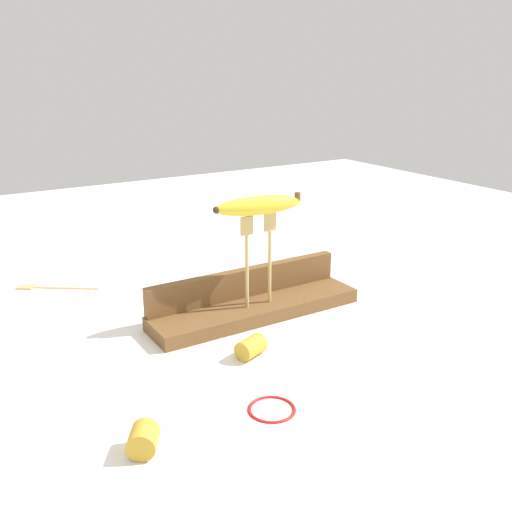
# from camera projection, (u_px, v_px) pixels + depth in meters

# --- Properties ---
(ground_plane) EXTENTS (3.00, 3.00, 0.00)m
(ground_plane) POSITION_uv_depth(u_px,v_px,m) (256.00, 315.00, 1.19)
(ground_plane) COLOR silver
(wooden_board) EXTENTS (0.45, 0.11, 0.03)m
(wooden_board) POSITION_uv_depth(u_px,v_px,m) (256.00, 309.00, 1.18)
(wooden_board) COLOR brown
(wooden_board) RESTS_ON ground
(board_backstop) EXTENTS (0.44, 0.02, 0.06)m
(board_backstop) POSITION_uv_depth(u_px,v_px,m) (245.00, 282.00, 1.20)
(board_backstop) COLOR brown
(board_backstop) RESTS_ON wooden_board
(fork_stand_center) EXTENTS (0.08, 0.01, 0.19)m
(fork_stand_center) POSITION_uv_depth(u_px,v_px,m) (258.00, 252.00, 1.14)
(fork_stand_center) COLOR tan
(fork_stand_center) RESTS_ON wooden_board
(banana_raised_center) EXTENTS (0.19, 0.06, 0.04)m
(banana_raised_center) POSITION_uv_depth(u_px,v_px,m) (259.00, 205.00, 1.11)
(banana_raised_center) COLOR yellow
(banana_raised_center) RESTS_ON fork_stand_center
(fork_fallen_near) EXTENTS (0.16, 0.12, 0.01)m
(fork_fallen_near) POSITION_uv_depth(u_px,v_px,m) (47.00, 287.00, 1.33)
(fork_fallen_near) COLOR tan
(fork_fallen_near) RESTS_ON ground
(banana_chunk_near) EXTENTS (0.06, 0.05, 0.04)m
(banana_chunk_near) POSITION_uv_depth(u_px,v_px,m) (251.00, 347.00, 1.02)
(banana_chunk_near) COLOR gold
(banana_chunk_near) RESTS_ON ground
(banana_chunk_far) EXTENTS (0.06, 0.06, 0.04)m
(banana_chunk_far) POSITION_uv_depth(u_px,v_px,m) (144.00, 439.00, 0.76)
(banana_chunk_far) COLOR gold
(banana_chunk_far) RESTS_ON ground
(wire_coil) EXTENTS (0.07, 0.07, 0.01)m
(wire_coil) POSITION_uv_depth(u_px,v_px,m) (272.00, 408.00, 0.86)
(wire_coil) COLOR red
(wire_coil) RESTS_ON ground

